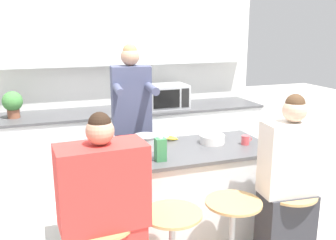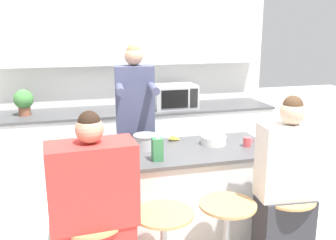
{
  "view_description": "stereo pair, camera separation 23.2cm",
  "coord_description": "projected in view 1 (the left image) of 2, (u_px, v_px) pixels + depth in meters",
  "views": [
    {
      "loc": [
        -1.04,
        -2.85,
        1.9
      ],
      "look_at": [
        0.0,
        0.07,
        1.14
      ],
      "focal_mm": 40.0,
      "sensor_mm": 36.0,
      "label": 1
    },
    {
      "loc": [
        -0.82,
        -2.92,
        1.9
      ],
      "look_at": [
        0.0,
        0.07,
        1.14
      ],
      "focal_mm": 40.0,
      "sensor_mm": 36.0,
      "label": 2
    }
  ],
  "objects": [
    {
      "name": "cooking_pot",
      "position": [
        146.0,
        142.0,
        3.21
      ],
      "size": [
        0.3,
        0.21,
        0.12
      ],
      "color": "#B7BABC",
      "rests_on": "kitchen_island"
    },
    {
      "name": "banana_bunch",
      "position": [
        171.0,
        138.0,
        3.46
      ],
      "size": [
        0.13,
        0.09,
        0.04
      ],
      "color": "yellow",
      "rests_on": "kitchen_island"
    },
    {
      "name": "kitchen_island",
      "position": [
        171.0,
        198.0,
        3.29
      ],
      "size": [
        1.79,
        0.74,
        0.89
      ],
      "color": "black",
      "rests_on": "ground_plane"
    },
    {
      "name": "back_counter",
      "position": [
        129.0,
        146.0,
        4.7
      ],
      "size": [
        3.45,
        0.69,
        0.93
      ],
      "color": "silver",
      "rests_on": "ground_plane"
    },
    {
      "name": "juice_carton",
      "position": [
        160.0,
        149.0,
        2.92
      ],
      "size": [
        0.08,
        0.08,
        0.2
      ],
      "color": "#38844C",
      "rests_on": "kitchen_island"
    },
    {
      "name": "potted_plant",
      "position": [
        13.0,
        103.0,
        4.13
      ],
      "size": [
        0.22,
        0.22,
        0.3
      ],
      "color": "#93563D",
      "rests_on": "back_counter"
    },
    {
      "name": "bar_stool_center_right",
      "position": [
        232.0,
        236.0,
        2.77
      ],
      "size": [
        0.41,
        0.41,
        0.68
      ],
      "color": "tan",
      "rests_on": "ground_plane"
    },
    {
      "name": "wall_back",
      "position": [
        120.0,
        57.0,
        4.75
      ],
      "size": [
        3.72,
        0.22,
        2.7
      ],
      "color": "silver",
      "rests_on": "ground_plane"
    },
    {
      "name": "bar_stool_rightmost",
      "position": [
        287.0,
        226.0,
        2.91
      ],
      "size": [
        0.41,
        0.41,
        0.68
      ],
      "color": "tan",
      "rests_on": "ground_plane"
    },
    {
      "name": "person_cooking",
      "position": [
        132.0,
        136.0,
        3.64
      ],
      "size": [
        0.42,
        0.6,
        1.76
      ],
      "rotation": [
        0.0,
        0.0,
        -0.1
      ],
      "color": "#383842",
      "rests_on": "ground_plane"
    },
    {
      "name": "mixing_bowl_steel",
      "position": [
        97.0,
        150.0,
        3.08
      ],
      "size": [
        0.21,
        0.21,
        0.07
      ],
      "color": "silver",
      "rests_on": "kitchen_island"
    },
    {
      "name": "person_seated_near",
      "position": [
        288.0,
        196.0,
        2.85
      ],
      "size": [
        0.45,
        0.3,
        1.45
      ],
      "rotation": [
        0.0,
        0.0,
        -0.1
      ],
      "color": "#333338",
      "rests_on": "ground_plane"
    },
    {
      "name": "person_wrapped_blanket",
      "position": [
        104.0,
        227.0,
        2.39
      ],
      "size": [
        0.56,
        0.32,
        1.42
      ],
      "rotation": [
        0.0,
        0.0,
        0.05
      ],
      "color": "red",
      "rests_on": "ground_plane"
    },
    {
      "name": "microwave",
      "position": [
        165.0,
        96.0,
        4.67
      ],
      "size": [
        0.54,
        0.39,
        0.29
      ],
      "color": "#B2B5B7",
      "rests_on": "back_counter"
    },
    {
      "name": "fruit_bowl",
      "position": [
        212.0,
        139.0,
        3.38
      ],
      "size": [
        0.23,
        0.23,
        0.08
      ],
      "color": "white",
      "rests_on": "kitchen_island"
    },
    {
      "name": "coffee_cup_near",
      "position": [
        245.0,
        140.0,
        3.34
      ],
      "size": [
        0.1,
        0.07,
        0.08
      ],
      "color": "#DB4C51",
      "rests_on": "kitchen_island"
    }
  ]
}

